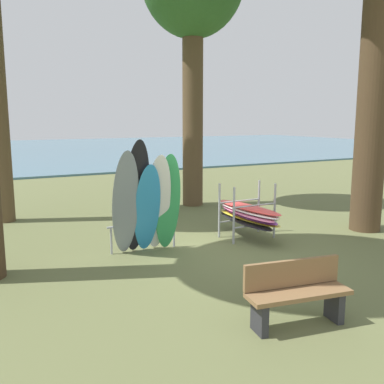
{
  "coord_description": "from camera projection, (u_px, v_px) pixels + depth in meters",
  "views": [
    {
      "loc": [
        -4.59,
        -7.18,
        2.69
      ],
      "look_at": [
        -0.24,
        1.09,
        1.1
      ],
      "focal_mm": 40.5,
      "sensor_mm": 36.0,
      "label": 1
    }
  ],
  "objects": [
    {
      "name": "lake_water",
      "position": [
        26.0,
        151.0,
        36.15
      ],
      "size": [
        80.0,
        36.0,
        0.1
      ],
      "primitive_type": "cube",
      "color": "#477084",
      "rests_on": "ground"
    },
    {
      "name": "board_storage_rack",
      "position": [
        247.0,
        214.0,
        9.83
      ],
      "size": [
        1.15,
        2.13,
        1.25
      ],
      "color": "#9EA0A5",
      "rests_on": "ground"
    },
    {
      "name": "leaning_board_pile",
      "position": [
        147.0,
        203.0,
        8.56
      ],
      "size": [
        1.49,
        0.8,
        2.32
      ],
      "color": "gray",
      "rests_on": "ground"
    },
    {
      "name": "ground_plane",
      "position": [
        227.0,
        252.0,
        8.82
      ],
      "size": [
        80.0,
        80.0,
        0.0
      ],
      "primitive_type": "plane",
      "color": "#60663D"
    },
    {
      "name": "park_bench",
      "position": [
        296.0,
        292.0,
        5.66
      ],
      "size": [
        1.45,
        0.63,
        0.85
      ],
      "color": "#2D2D33",
      "rests_on": "ground"
    }
  ]
}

